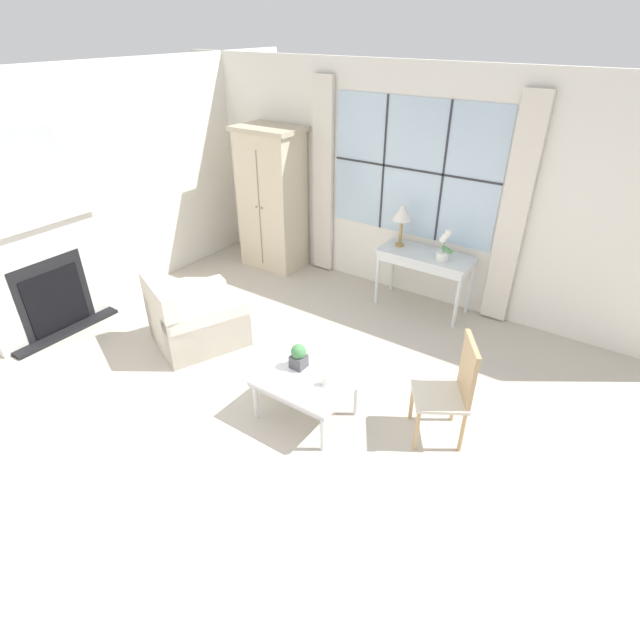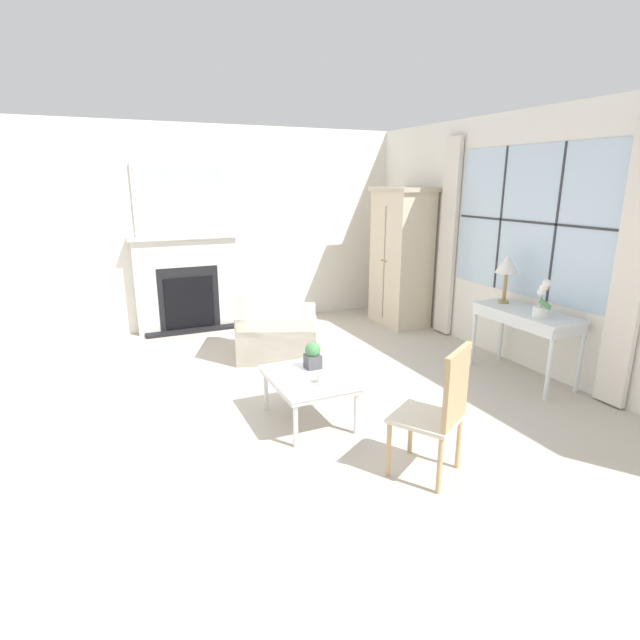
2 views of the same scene
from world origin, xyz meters
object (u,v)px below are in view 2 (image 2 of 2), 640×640
fireplace (187,276)px  side_chair_wooden (440,406)px  armchair_upholstered (275,334)px  potted_plant_small (313,355)px  table_lamp (507,266)px  coffee_table (309,381)px  armoire (401,257)px  console_table (526,319)px  pillar_candle (321,378)px  potted_orchid (542,302)px

fireplace → side_chair_wooden: fireplace is taller
armchair_upholstered → potted_plant_small: size_ratio=4.79×
table_lamp → coffee_table: bearing=-81.7°
armoire → coffee_table: (2.36, -2.46, -0.61)m
coffee_table → potted_plant_small: bearing=145.1°
table_lamp → side_chair_wooden: table_lamp is taller
console_table → armchair_upholstered: size_ratio=0.98×
fireplace → pillar_candle: fireplace is taller
armoire → potted_plant_small: armoire is taller
armchair_upholstered → potted_plant_small: armchair_upholstered is taller
pillar_candle → coffee_table: bearing=-171.5°
fireplace → table_lamp: fireplace is taller
console_table → pillar_candle: size_ratio=10.92×
potted_plant_small → console_table: bearing=86.1°
potted_orchid → coffee_table: potted_orchid is taller
armoire → table_lamp: (1.99, 0.06, 0.17)m
armchair_upholstered → coffee_table: 1.78m
table_lamp → coffee_table: table_lamp is taller
armoire → armchair_upholstered: size_ratio=1.70×
table_lamp → armchair_upholstered: bearing=-121.9°
armoire → armchair_upholstered: armoire is taller
potted_orchid → pillar_candle: size_ratio=3.72×
armoire → armchair_upholstered: 2.36m
coffee_table → potted_plant_small: (-0.15, 0.11, 0.17)m
coffee_table → table_lamp: bearing=98.3°
fireplace → potted_orchid: 4.56m
console_table → fireplace: bearing=-138.7°
potted_orchid → side_chair_wooden: size_ratio=0.39×
side_chair_wooden → fireplace: bearing=-168.1°
armoire → table_lamp: size_ratio=3.71×
table_lamp → coffee_table: (0.37, -2.52, -0.78)m
fireplace → console_table: size_ratio=2.01×
console_table → side_chair_wooden: size_ratio=1.16×
table_lamp → armchair_upholstered: 2.76m
console_table → coffee_table: 2.50m
fireplace → armchair_upholstered: size_ratio=1.97×
potted_orchid → potted_plant_small: 2.36m
pillar_candle → armoire: bearing=136.4°
console_table → pillar_candle: 2.47m
armoire → side_chair_wooden: armoire is taller
console_table → coffee_table: (-0.01, -2.48, -0.27)m
potted_orchid → armchair_upholstered: (-1.99, -2.11, -0.63)m
fireplace → armoire: bearing=71.7°
armoire → fireplace: bearing=-108.3°
armchair_upholstered → armoire: bearing=105.8°
coffee_table → pillar_candle: pillar_candle is taller
table_lamp → pillar_candle: table_lamp is taller
table_lamp → side_chair_wooden: (1.54, -2.02, -0.61)m
armchair_upholstered → fireplace: bearing=-154.7°
potted_orchid → table_lamp: bearing=170.0°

